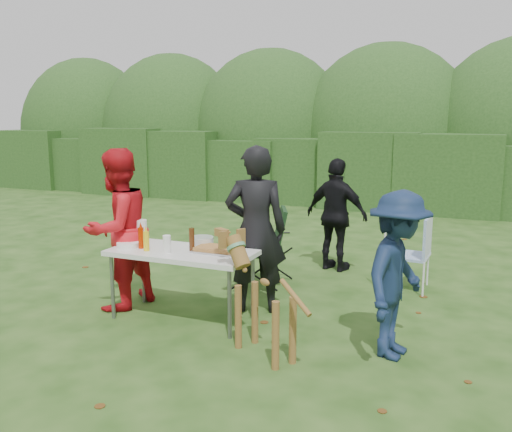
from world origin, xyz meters
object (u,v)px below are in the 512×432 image
at_px(person_black_puffy, 337,215).
at_px(ketchup_bottle, 141,238).
at_px(camping_chair, 261,247).
at_px(child, 398,275).
at_px(paper_towel_roll, 142,232).
at_px(person_cook, 256,230).
at_px(dog, 265,300).
at_px(mustard_bottle, 146,241).
at_px(person_red_jacket, 118,229).
at_px(folding_table, 182,255).
at_px(beer_bottle, 192,239).
at_px(lawn_chair, 407,252).

xyz_separation_m(person_black_puffy, ketchup_bottle, (-1.44, -2.53, 0.07)).
bearing_deg(camping_chair, child, 118.68).
bearing_deg(paper_towel_roll, person_cook, 19.73).
height_order(dog, mustard_bottle, dog).
xyz_separation_m(person_red_jacket, ketchup_bottle, (0.40, -0.14, -0.03)).
relative_size(dog, mustard_bottle, 5.42).
distance_m(dog, paper_towel_roll, 1.83).
bearing_deg(person_black_puffy, dog, 106.85).
distance_m(folding_table, person_cook, 0.84).
distance_m(person_black_puffy, child, 2.77).
bearing_deg(mustard_bottle, paper_towel_roll, 132.30).
xyz_separation_m(person_black_puffy, paper_towel_roll, (-1.56, -2.34, 0.09)).
bearing_deg(child, beer_bottle, 98.68).
xyz_separation_m(person_cook, camping_chair, (-0.28, 0.85, -0.41)).
bearing_deg(ketchup_bottle, person_cook, 30.37).
bearing_deg(camping_chair, beer_bottle, 57.02).
bearing_deg(mustard_bottle, person_cook, 36.20).
relative_size(person_black_puffy, camping_chair, 1.55).
bearing_deg(lawn_chair, paper_towel_roll, 38.91).
distance_m(person_cook, ketchup_bottle, 1.21).
distance_m(person_cook, paper_towel_roll, 1.25).
bearing_deg(camping_chair, lawn_chair, 174.90).
height_order(person_cook, person_black_puffy, person_cook).
relative_size(person_cook, lawn_chair, 1.95).
height_order(folding_table, camping_chair, camping_chair).
bearing_deg(person_red_jacket, camping_chair, 147.74).
bearing_deg(person_black_puffy, mustard_bottle, 77.39).
bearing_deg(paper_towel_roll, child, -3.21).
bearing_deg(lawn_chair, mustard_bottle, 45.32).
xyz_separation_m(mustard_bottle, beer_bottle, (0.43, 0.18, 0.02)).
bearing_deg(person_cook, folding_table, 20.80).
distance_m(dog, ketchup_bottle, 1.65).
xyz_separation_m(lawn_chair, beer_bottle, (-1.91, -1.94, 0.40)).
height_order(ketchup_bottle, paper_towel_roll, paper_towel_roll).
distance_m(person_red_jacket, paper_towel_roll, 0.28).
relative_size(person_red_jacket, camping_chair, 1.77).
relative_size(person_red_jacket, lawn_chair, 1.90).
bearing_deg(mustard_bottle, ketchup_bottle, 147.85).
xyz_separation_m(person_cook, ketchup_bottle, (-1.04, -0.61, -0.06)).
bearing_deg(child, dog, 123.59).
relative_size(dog, camping_chair, 1.09).
bearing_deg(ketchup_bottle, camping_chair, 62.55).
bearing_deg(mustard_bottle, camping_chair, 67.08).
relative_size(person_cook, child, 1.22).
relative_size(person_red_jacket, paper_towel_roll, 6.80).
distance_m(folding_table, beer_bottle, 0.21).
xyz_separation_m(person_red_jacket, child, (3.03, -0.10, -0.14)).
bearing_deg(child, ketchup_bottle, 101.45).
distance_m(lawn_chair, beer_bottle, 2.75).
bearing_deg(lawn_chair, person_black_puffy, -22.28).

